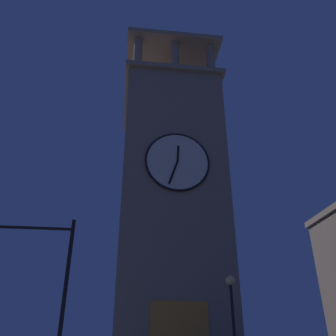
% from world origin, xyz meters
% --- Properties ---
extents(clocktower, '(7.71, 9.28, 27.66)m').
position_xyz_m(clocktower, '(-0.91, -2.44, 10.92)').
color(clocktower, gray).
rests_on(clocktower, ground_plane).
extents(traffic_signal_near, '(3.21, 0.41, 6.22)m').
position_xyz_m(traffic_signal_near, '(5.29, 8.59, 4.10)').
color(traffic_signal_near, black).
rests_on(traffic_signal_near, ground_plane).
extents(street_lamp, '(0.44, 0.44, 4.75)m').
position_xyz_m(street_lamp, '(-2.80, 5.61, 3.35)').
color(street_lamp, black).
rests_on(street_lamp, ground_plane).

